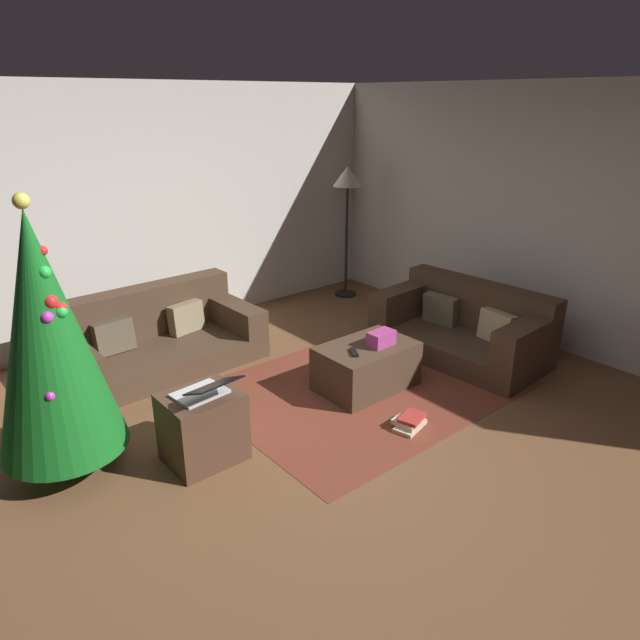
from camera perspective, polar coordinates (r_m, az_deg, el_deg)
ground_plane at (r=4.28m, az=0.67°, el=-13.47°), size 6.40×6.40×0.00m
rear_partition at (r=6.34m, az=-18.30°, el=9.94°), size 6.40×0.12×2.60m
corner_partition at (r=6.15m, az=23.90°, el=8.86°), size 0.12×6.40×2.60m
couch_left at (r=5.75m, az=-16.12°, el=-1.79°), size 1.89×1.00×0.71m
couch_right at (r=5.93m, az=14.25°, el=-0.73°), size 0.97×1.70×0.70m
ottoman at (r=5.12m, az=4.62°, el=-4.62°), size 0.85×0.56×0.41m
gift_box at (r=5.02m, az=6.11°, el=-1.84°), size 0.25×0.15×0.13m
tv_remote at (r=4.87m, az=3.40°, el=-3.22°), size 0.13×0.16×0.02m
christmas_tree at (r=4.07m, az=-25.56°, el=-1.46°), size 0.84×0.84×1.92m
side_table at (r=4.21m, az=-11.60°, el=-10.38°), size 0.52×0.44×0.52m
laptop at (r=4.00m, az=-11.38°, el=-6.89°), size 0.39×0.46×0.19m
book_stack at (r=4.63m, az=8.94°, el=-10.02°), size 0.31×0.24×0.10m
corner_lamp at (r=7.24m, az=2.74°, el=13.13°), size 0.36×0.36×1.65m
area_rug at (r=5.21m, az=4.56°, el=-6.60°), size 2.60×2.00×0.01m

